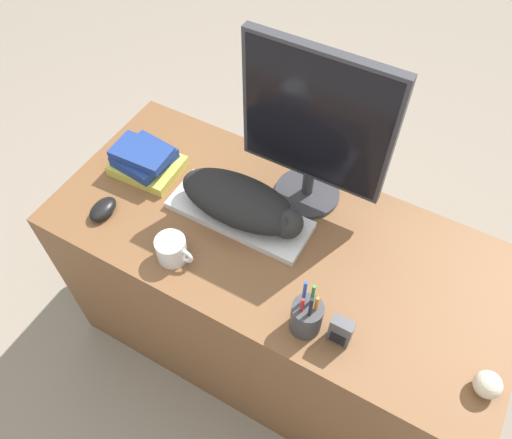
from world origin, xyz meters
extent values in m
plane|color=gray|center=(0.00, 0.00, 0.00)|extent=(12.00, 12.00, 0.00)
cube|color=brown|center=(0.00, 0.32, 0.38)|extent=(1.43, 0.64, 0.75)
cube|color=silver|center=(-0.14, 0.33, 0.76)|extent=(0.45, 0.16, 0.02)
ellipsoid|color=black|center=(-0.14, 0.33, 0.83)|extent=(0.39, 0.18, 0.12)
sphere|color=#262626|center=(0.02, 0.33, 0.83)|extent=(0.09, 0.09, 0.09)
cone|color=#262626|center=(0.02, 0.31, 0.87)|extent=(0.03, 0.03, 0.04)
cone|color=#262626|center=(0.02, 0.35, 0.87)|extent=(0.03, 0.03, 0.04)
cylinder|color=#333338|center=(0.00, 0.52, 0.76)|extent=(0.21, 0.21, 0.02)
cylinder|color=#333338|center=(0.00, 0.52, 0.82)|extent=(0.04, 0.04, 0.10)
cube|color=#333338|center=(0.00, 0.52, 1.07)|extent=(0.44, 0.03, 0.43)
cube|color=black|center=(0.00, 0.51, 1.07)|extent=(0.42, 0.01, 0.41)
ellipsoid|color=black|center=(-0.52, 0.14, 0.77)|extent=(0.06, 0.10, 0.04)
cylinder|color=silver|center=(-0.24, 0.11, 0.79)|extent=(0.09, 0.09, 0.08)
torus|color=silver|center=(-0.19, 0.11, 0.79)|extent=(0.06, 0.01, 0.06)
cylinder|color=#38383D|center=(0.19, 0.10, 0.81)|extent=(0.08, 0.08, 0.11)
cylinder|color=orange|center=(0.21, 0.11, 0.86)|extent=(0.01, 0.01, 0.12)
cylinder|color=#338C38|center=(0.19, 0.12, 0.87)|extent=(0.01, 0.01, 0.14)
cylinder|color=#1E47B2|center=(0.18, 0.11, 0.88)|extent=(0.01, 0.01, 0.16)
cylinder|color=#B21E1E|center=(0.18, 0.09, 0.86)|extent=(0.01, 0.01, 0.12)
cylinder|color=black|center=(0.20, 0.09, 0.87)|extent=(0.01, 0.01, 0.14)
sphere|color=beige|center=(0.65, 0.16, 0.79)|extent=(0.07, 0.07, 0.07)
cube|color=#4C4C51|center=(0.29, 0.11, 0.80)|extent=(0.06, 0.03, 0.10)
cube|color=black|center=(0.29, 0.09, 0.79)|extent=(0.04, 0.00, 0.04)
cube|color=#CCC14C|center=(-0.51, 0.35, 0.77)|extent=(0.22, 0.18, 0.04)
cube|color=navy|center=(-0.51, 0.36, 0.81)|extent=(0.18, 0.18, 0.04)
cube|color=navy|center=(-0.51, 0.34, 0.84)|extent=(0.19, 0.12, 0.03)
camera|label=1|loc=(0.36, -0.46, 1.98)|focal=35.00mm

